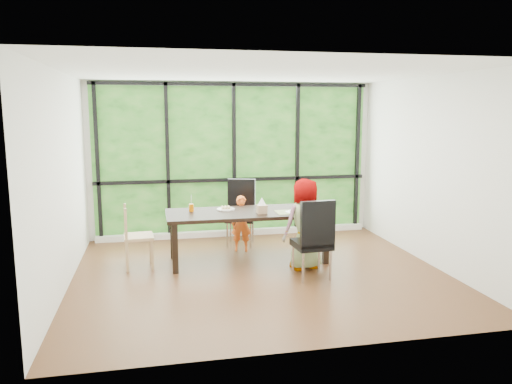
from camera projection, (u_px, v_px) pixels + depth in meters
ground at (260, 273)px, 6.81m from camera, size 5.00×5.00×0.00m
back_wall at (234, 160)px, 8.76m from camera, size 5.00×0.00×5.00m
foliage_backdrop at (234, 160)px, 8.74m from camera, size 4.80×0.02×2.65m
window_mullions at (234, 160)px, 8.70m from camera, size 4.80×0.06×2.65m
window_sill at (235, 233)px, 8.88m from camera, size 4.80×0.12×0.10m
dining_table at (248, 236)px, 7.33m from camera, size 2.39×0.98×0.75m
chair_window_leather at (240, 213)px, 8.16m from camera, size 0.57×0.57×1.08m
chair_interior_leather at (312, 238)px, 6.56m from camera, size 0.49×0.49×1.08m
chair_end_beech at (139, 237)px, 7.01m from camera, size 0.43×0.45×0.90m
child_toddler at (241, 223)px, 7.85m from camera, size 0.37×0.28×0.89m
child_older at (304, 224)px, 6.93m from camera, size 0.70×0.52×1.28m
placemat at (291, 212)px, 7.20m from camera, size 0.45×0.33×0.01m
plate_far at (226, 209)px, 7.38m from camera, size 0.27×0.27×0.02m
plate_near at (294, 212)px, 7.18m from camera, size 0.24×0.24×0.01m
orange_cup at (191, 208)px, 7.25m from camera, size 0.07×0.07×0.11m
green_cup at (318, 208)px, 7.18m from camera, size 0.08×0.08×0.12m
tissue_box at (262, 209)px, 7.13m from camera, size 0.14×0.14×0.12m
crepe_rolls_far at (226, 207)px, 7.38m from camera, size 0.15×0.12×0.04m
crepe_rolls_near at (294, 210)px, 7.18m from camera, size 0.05×0.12×0.04m
straw_white at (191, 201)px, 7.24m from camera, size 0.01×0.04×0.20m
straw_pink at (318, 202)px, 7.16m from camera, size 0.01×0.04×0.20m
tissue at (262, 201)px, 7.11m from camera, size 0.12×0.12×0.11m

